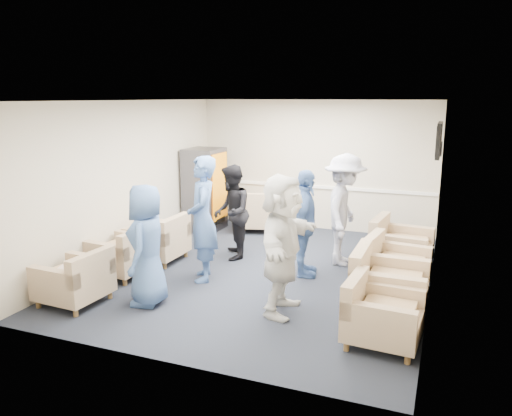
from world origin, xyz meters
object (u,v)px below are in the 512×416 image
at_px(armchair_right_midfar, 392,268).
at_px(armchair_corner, 257,214).
at_px(person_back_right, 344,210).
at_px(armchair_right_near, 379,316).
at_px(armchair_right_far, 398,248).
at_px(person_mid_left, 202,219).
at_px(person_back_left, 232,212).
at_px(armchair_left_mid, 125,256).
at_px(person_mid_right, 305,224).
at_px(person_front_right, 282,245).
at_px(vending_machine, 205,189).
at_px(armchair_left_near, 77,281).
at_px(armchair_right_midnear, 385,287).
at_px(person_front_left, 147,245).
at_px(armchair_left_far, 161,242).

xyz_separation_m(armchair_right_midfar, armchair_corner, (-3.01, 2.41, 0.02)).
bearing_deg(person_back_right, armchair_right_near, -163.18).
bearing_deg(armchair_right_far, person_back_right, 101.06).
bearing_deg(armchair_right_near, person_mid_left, 72.16).
bearing_deg(person_back_left, armchair_right_far, 76.51).
xyz_separation_m(armchair_left_mid, person_mid_right, (2.61, 1.02, 0.51)).
height_order(person_mid_left, person_front_right, person_mid_left).
bearing_deg(vending_machine, person_front_right, -50.22).
bearing_deg(armchair_right_midfar, person_mid_right, 90.42).
height_order(armchair_left_near, person_front_right, person_front_right).
bearing_deg(person_mid_right, armchair_right_midnear, -139.05).
distance_m(armchair_corner, person_front_left, 4.08).
height_order(armchair_left_mid, person_front_left, person_front_left).
bearing_deg(armchair_left_far, armchair_right_midnear, 78.87).
xyz_separation_m(armchair_right_midnear, person_mid_left, (-2.76, 0.30, 0.59)).
bearing_deg(armchair_right_midfar, armchair_left_mid, 109.41).
height_order(armchair_corner, person_mid_right, person_mid_right).
xyz_separation_m(armchair_left_far, armchair_corner, (0.83, 2.44, 0.02)).
relative_size(armchair_left_near, person_front_right, 0.46).
relative_size(armchair_right_midfar, armchair_corner, 0.86).
relative_size(armchair_right_near, person_mid_left, 0.45).
xyz_separation_m(armchair_left_mid, person_front_right, (2.71, -0.40, 0.59)).
xyz_separation_m(armchair_left_near, armchair_right_far, (3.90, 3.03, 0.04)).
bearing_deg(armchair_right_midnear, person_front_left, 105.00).
bearing_deg(armchair_left_far, person_mid_right, 95.32).
height_order(armchair_left_far, person_mid_right, person_mid_right).
bearing_deg(armchair_left_mid, armchair_left_far, 178.20).
bearing_deg(person_mid_left, armchair_right_near, 41.67).
bearing_deg(person_mid_right, person_back_right, -42.67).
bearing_deg(person_front_right, armchair_right_far, -30.15).
distance_m(armchair_right_near, armchair_right_far, 2.69).
bearing_deg(vending_machine, person_mid_left, -63.80).
bearing_deg(armchair_right_midnear, armchair_right_near, -177.09).
distance_m(armchair_left_near, person_front_right, 2.83).
bearing_deg(armchair_left_near, armchair_right_near, 98.36).
distance_m(armchair_right_near, person_mid_right, 2.36).
distance_m(armchair_right_near, person_mid_left, 3.07).
bearing_deg(armchair_right_midnear, person_front_right, 108.37).
relative_size(armchair_right_midfar, person_back_left, 0.58).
relative_size(armchair_left_far, person_back_left, 0.53).
bearing_deg(armchair_right_near, armchair_right_far, 5.32).
xyz_separation_m(armchair_right_midnear, person_front_right, (-1.26, -0.41, 0.55)).
distance_m(armchair_right_midfar, armchair_corner, 3.86).
xyz_separation_m(person_back_left, person_mid_right, (1.41, -0.40, 0.02)).
relative_size(armchair_right_midnear, person_back_left, 0.57).
bearing_deg(armchair_right_far, armchair_right_midfar, -172.52).
distance_m(vending_machine, person_mid_left, 2.98).
height_order(armchair_right_near, armchair_right_midfar, armchair_right_midfar).
distance_m(vending_machine, person_back_right, 3.38).
bearing_deg(armchair_right_midnear, vending_machine, 54.31).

